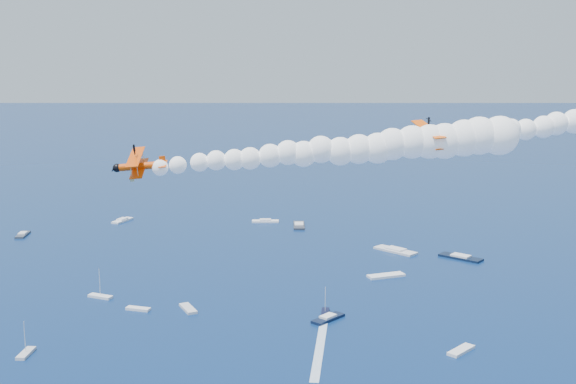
# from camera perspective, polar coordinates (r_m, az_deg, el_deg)

# --- Properties ---
(biplane_lead) EXTENTS (10.62, 11.90, 7.45)m
(biplane_lead) POSITION_cam_1_polar(r_m,az_deg,el_deg) (111.56, 11.05, 4.13)
(biplane_lead) COLOR #FF5305
(biplane_trail) EXTENTS (9.62, 11.04, 7.38)m
(biplane_trail) POSITION_cam_1_polar(r_m,az_deg,el_deg) (108.37, -11.36, 1.98)
(biplane_trail) COLOR #EB4704
(smoke_trail_trail) EXTENTS (56.29, 26.99, 9.99)m
(smoke_trail_trail) POSITION_cam_1_polar(r_m,az_deg,el_deg) (107.57, 3.38, 3.23)
(smoke_trail_trail) COLOR white
(spectator_boats) EXTENTS (248.39, 163.26, 0.70)m
(spectator_boats) POSITION_cam_1_polar(r_m,az_deg,el_deg) (222.42, 3.71, -6.65)
(spectator_boats) COLOR black
(spectator_boats) RESTS_ON ground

